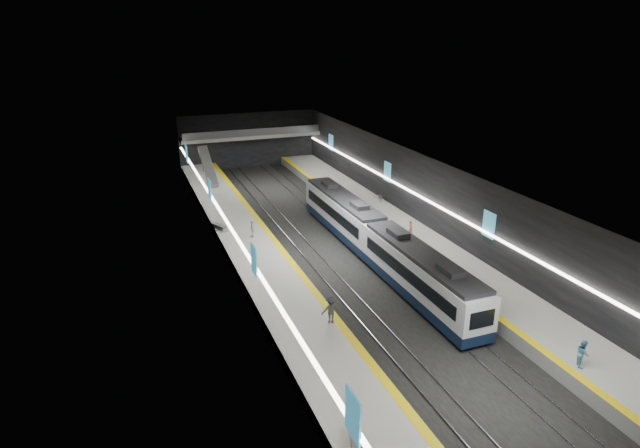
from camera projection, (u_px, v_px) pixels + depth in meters
name	position (u px, v px, depth m)	size (l,w,h in m)	color
ground	(340.00, 255.00, 49.29)	(70.00, 70.00, 0.00)	black
ceiling	(341.00, 171.00, 46.48)	(20.00, 70.00, 0.04)	beige
wall_left	(230.00, 228.00, 44.57)	(0.04, 70.00, 8.00)	black
wall_right	(436.00, 202.00, 51.20)	(0.04, 70.00, 8.00)	black
wall_back	(248.00, 140.00, 78.54)	(20.00, 0.04, 8.00)	black
platform_left	(261.00, 262.00, 46.62)	(5.00, 70.00, 1.00)	slate
tile_surface_left	(260.00, 257.00, 46.45)	(5.00, 70.00, 0.02)	#B7B7B1
tactile_strip_left	(284.00, 253.00, 47.17)	(0.60, 70.00, 0.02)	yellow
platform_right	(411.00, 239.00, 51.60)	(5.00, 70.00, 1.00)	slate
tile_surface_right	(412.00, 234.00, 51.42)	(5.00, 70.00, 0.02)	#B7B7B1
tactile_strip_right	(391.00, 237.00, 50.69)	(0.60, 70.00, 0.02)	yellow
rails	(340.00, 255.00, 49.27)	(6.52, 70.00, 0.12)	gray
train	(377.00, 239.00, 47.21)	(2.69, 30.04, 3.60)	#0E1B33
ad_posters	(336.00, 206.00, 48.59)	(19.94, 53.50, 2.20)	#3F99BE
cove_light_left	(232.00, 230.00, 44.70)	(0.25, 68.60, 0.12)	white
cove_light_right	(434.00, 204.00, 51.21)	(0.25, 68.60, 0.12)	white
mezzanine_bridge	(251.00, 136.00, 76.36)	(20.00, 3.00, 1.50)	gray
escalator	(208.00, 166.00, 68.55)	(1.20, 8.00, 0.60)	#99999E
bench_left_near	(355.00, 437.00, 25.85)	(0.54, 1.93, 0.47)	#99999E
bench_left_far	(220.00, 227.00, 52.59)	(0.55, 1.98, 0.48)	#99999E
bench_right_far	(380.00, 199.00, 61.31)	(0.48, 1.71, 0.42)	#99999E
passenger_right_a	(410.00, 229.00, 50.51)	(0.60, 0.39, 1.65)	#B65644
passenger_right_b	(583.00, 353.00, 31.36)	(0.83, 0.65, 1.71)	#5292B2
passenger_left_a	(252.00, 229.00, 50.53)	(0.98, 0.41, 1.68)	silver
passenger_left_b	(331.00, 310.00, 35.89)	(1.27, 0.73, 1.97)	#3D3C44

